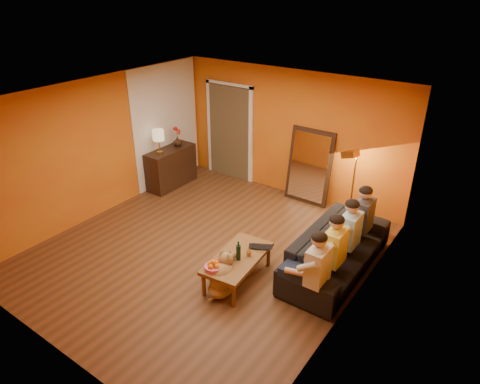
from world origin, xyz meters
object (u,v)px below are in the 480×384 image
Objects in this scene: person_mid_left at (335,252)px; person_mid_right at (349,236)px; mirror_frame at (310,166)px; coffee_table at (238,268)px; sofa at (337,250)px; person_far_left at (317,272)px; laptop at (261,249)px; wine_bottle at (238,251)px; person_far_right at (363,221)px; vase at (178,141)px; floor_lamp at (352,190)px; table_lamp at (159,142)px; dog at (223,275)px; sideboard at (171,167)px; tumbler at (249,253)px.

person_mid_right is at bearing 90.00° from person_mid_left.
mirror_frame is at bearing 132.21° from person_mid_right.
mirror_frame is 1.25× the size of coffee_table.
person_far_left reaches higher than sofa.
wine_bottle is at bearing -136.93° from laptop.
person_far_right reaches higher than vase.
floor_lamp is at bearing 123.18° from person_far_right.
table_lamp is 0.42× the size of person_mid_left.
coffee_table is at bearing -124.95° from person_far_right.
sideboard is at bearing 122.77° from dog.
floor_lamp is at bearing 9.67° from sideboard.
person_far_left is (1.23, 0.50, 0.29)m from dog.
vase is (-3.25, 2.01, 0.49)m from tumbler.
coffee_table is at bearing -30.96° from sideboard.
coffee_table is 2.69m from floor_lamp.
mirror_frame is 1.25× the size of person_mid_left.
table_lamp reaches higher than coffee_table.
tumbler is at bearing -80.71° from mirror_frame.
floor_lamp is at bearing 110.88° from person_mid_right.
sofa is 1.59m from wine_bottle.
person_far_right reaches higher than coffee_table.
person_mid_left is 1.25m from tumbler.
coffee_table is at bearing -146.14° from laptop.
dog is 1.64m from person_mid_left.
sideboard is at bearing -153.32° from floor_lamp.
person_mid_right reaches higher than laptop.
sideboard is 0.97× the size of person_far_left.
mirror_frame is at bearing 99.29° from tumbler.
vase is at bearing -156.96° from floor_lamp.
vase is at bearing 155.28° from person_far_left.
person_mid_left and person_far_right have the same top height.
person_far_right is (0.00, 0.55, 0.00)m from person_mid_right.
person_far_left is (0.13, -1.00, 0.27)m from sofa.
sideboard is 0.97× the size of person_mid_right.
dog is 0.53× the size of person_mid_left.
person_mid_right is 13.62× the size of tumbler.
person_mid_right is 4.48m from vase.
person_far_right is (0.00, 1.10, 0.00)m from person_mid_left.
dog is at bearing -38.65° from vase.
sideboard is 3.73m from wine_bottle.
floor_lamp is 1.94m from person_mid_left.
wine_bottle reaches higher than tumbler.
coffee_table is at bearing -151.61° from person_mid_left.
laptop is (-1.06, -0.32, -0.18)m from person_mid_left.
vase is (-3.87, -0.41, 0.23)m from floor_lamp.
floor_lamp reaches higher than dog.
person_mid_right reaches higher than sofa.
wine_bottle is at bearing -171.94° from person_far_left.
sofa is 1.62× the size of floor_lamp.
table_lamp reaches higher than sideboard.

